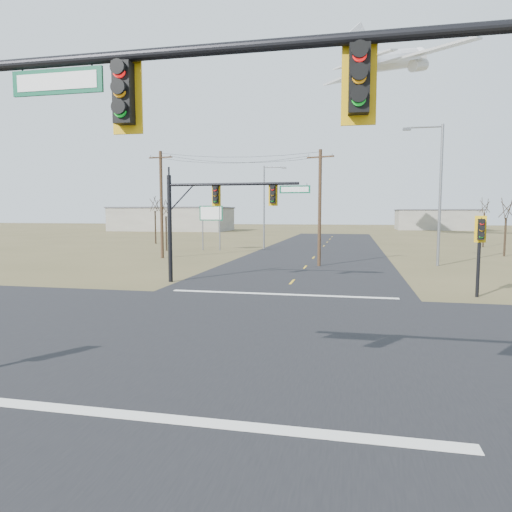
{
  "coord_description": "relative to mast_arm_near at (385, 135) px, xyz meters",
  "views": [
    {
      "loc": [
        3.63,
        -16.06,
        4.3
      ],
      "look_at": [
        0.02,
        1.0,
        2.66
      ],
      "focal_mm": 32.0,
      "sensor_mm": 36.0,
      "label": 1
    }
  ],
  "objects": [
    {
      "name": "warehouse_mid",
      "position": [
        20.89,
        118.54,
        -3.02
      ],
      "size": [
        20.0,
        12.0,
        5.0
      ],
      "primitive_type": "cube",
      "color": "#9B9789",
      "rests_on": "ground"
    },
    {
      "name": "road_ns",
      "position": [
        -4.11,
        8.54,
        -5.5
      ],
      "size": [
        14.0,
        160.0,
        0.02
      ],
      "primitive_type": "cube",
      "color": "black",
      "rests_on": "ground"
    },
    {
      "name": "road_ew",
      "position": [
        -4.11,
        8.54,
        -5.51
      ],
      "size": [
        160.0,
        14.0,
        0.02
      ],
      "primitive_type": "cube",
      "color": "black",
      "rests_on": "ground"
    },
    {
      "name": "utility_pole_near",
      "position": [
        -3.09,
        29.64,
        -0.65
      ],
      "size": [
        2.22,
        0.82,
        9.37
      ],
      "rotation": [
        0.0,
        0.0,
        -0.31
      ],
      "color": "#412E1C",
      "rests_on": "ground"
    },
    {
      "name": "warehouse_left",
      "position": [
        -44.11,
        98.54,
        -2.77
      ],
      "size": [
        28.0,
        14.0,
        5.5
      ],
      "primitive_type": "cube",
      "color": "#9B9789",
      "rests_on": "ground"
    },
    {
      "name": "mast_arm_near",
      "position": [
        0.0,
        0.0,
        0.0
      ],
      "size": [
        11.01,
        0.42,
        7.6
      ],
      "rotation": [
        0.0,
        0.0,
        0.04
      ],
      "color": "black",
      "rests_on": "ground"
    },
    {
      "name": "utility_pole_far",
      "position": [
        -18.35,
        33.36,
        -0.27
      ],
      "size": [
        2.48,
        0.43,
        10.14
      ],
      "rotation": [
        0.0,
        0.0,
        -0.12
      ],
      "color": "#412E1C",
      "rests_on": "ground"
    },
    {
      "name": "streetlight_a",
      "position": [
        6.16,
        31.88,
        0.88
      ],
      "size": [
        3.18,
        0.38,
        11.39
      ],
      "rotation": [
        0.0,
        0.0,
        0.16
      ],
      "color": "slate",
      "rests_on": "ground"
    },
    {
      "name": "bare_tree_d",
      "position": [
        15.81,
        55.03,
        -0.21
      ],
      "size": [
        2.9,
        2.9,
        6.59
      ],
      "rotation": [
        0.0,
        0.0,
        -0.18
      ],
      "color": "black",
      "rests_on": "ground"
    },
    {
      "name": "stop_bar_near",
      "position": [
        -4.11,
        1.04,
        -5.49
      ],
      "size": [
        12.0,
        0.4,
        0.01
      ],
      "primitive_type": "cube",
      "color": "silver",
      "rests_on": "road_ns"
    },
    {
      "name": "stop_bar_far",
      "position": [
        -4.11,
        16.04,
        -5.49
      ],
      "size": [
        12.0,
        0.4,
        0.01
      ],
      "primitive_type": "cube",
      "color": "silver",
      "rests_on": "road_ns"
    },
    {
      "name": "jet_airliner",
      "position": [
        5.05,
        70.64,
        23.14
      ],
      "size": [
        26.5,
        26.6,
        12.44
      ],
      "rotation": [
        0.0,
        -0.26,
        0.84
      ],
      "color": "silver"
    },
    {
      "name": "ground",
      "position": [
        -4.11,
        8.54,
        -5.52
      ],
      "size": [
        320.0,
        320.0,
        0.0
      ],
      "primitive_type": "plane",
      "color": "brown",
      "rests_on": "ground"
    },
    {
      "name": "mast_arm_far",
      "position": [
        -8.51,
        19.14,
        -0.71
      ],
      "size": [
        8.83,
        0.41,
        6.63
      ],
      "rotation": [
        0.0,
        0.0,
        0.01
      ],
      "color": "black",
      "rests_on": "ground"
    },
    {
      "name": "streetlight_c",
      "position": [
        -10.62,
        46.04,
        0.03
      ],
      "size": [
        2.75,
        0.27,
        9.89
      ],
      "rotation": [
        0.0,
        0.0,
        0.04
      ],
      "color": "slate",
      "rests_on": "ground"
    },
    {
      "name": "highway_sign",
      "position": [
        -16.5,
        43.09,
        -1.8
      ],
      "size": [
        2.75,
        0.14,
        5.16
      ],
      "rotation": [
        0.0,
        0.0,
        0.01
      ],
      "color": "slate",
      "rests_on": "ground"
    },
    {
      "name": "bare_tree_b",
      "position": [
        -27.7,
        52.5,
        0.16
      ],
      "size": [
        3.25,
        3.25,
        7.09
      ],
      "rotation": [
        0.0,
        0.0,
        -0.19
      ],
      "color": "black",
      "rests_on": "ground"
    },
    {
      "name": "bare_tree_c",
      "position": [
        14.43,
        42.03,
        -0.68
      ],
      "size": [
        2.63,
        2.63,
        6.17
      ],
      "rotation": [
        0.0,
        0.0,
        0.01
      ],
      "color": "black",
      "rests_on": "ground"
    },
    {
      "name": "bare_tree_a",
      "position": [
        -21.35,
        41.42,
        -0.63
      ],
      "size": [
        2.55,
        2.55,
        6.18
      ],
      "rotation": [
        0.0,
        0.0,
        -0.01
      ],
      "color": "black",
      "rests_on": "ground"
    },
    {
      "name": "pedestal_signal_ne",
      "position": [
        5.87,
        17.36,
        -2.43
      ],
      "size": [
        0.63,
        0.54,
        4.19
      ],
      "rotation": [
        0.0,
        0.0,
        -0.2
      ],
      "color": "black",
      "rests_on": "ground"
    }
  ]
}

